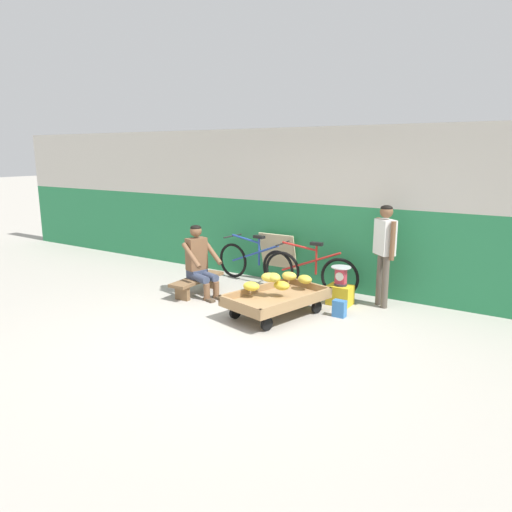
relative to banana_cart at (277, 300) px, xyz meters
name	(u,v)px	position (x,y,z in m)	size (l,w,h in m)	color
ground_plane	(229,337)	(-0.10, -1.00, -0.24)	(80.00, 80.00, 0.00)	#A39E93
back_wall	(326,209)	(-0.10, 1.80, 1.10)	(16.00, 0.30, 2.68)	#287F4C
banana_cart	(277,300)	(0.00, 0.00, 0.00)	(1.16, 1.60, 0.36)	#99754C
banana_pile	(279,280)	(-0.08, 0.19, 0.23)	(0.74, 0.99, 0.26)	gold
low_bench	(197,282)	(-1.64, 0.21, -0.04)	(0.35, 1.11, 0.27)	brown
vendor_seated	(200,261)	(-1.55, 0.19, 0.33)	(0.73, 0.59, 1.14)	brown
plastic_crate	(340,295)	(0.55, 0.97, -0.09)	(0.36, 0.28, 0.30)	gold
weighing_scale	(341,276)	(0.55, 0.97, 0.21)	(0.30, 0.30, 0.29)	#28282D
bicycle_near_left	(254,263)	(-1.25, 1.33, 0.11)	(1.66, 0.48, 0.86)	black
bicycle_far_left	(310,272)	(-0.13, 1.29, 0.11)	(1.66, 0.48, 0.86)	black
sign_board	(279,257)	(-0.92, 1.62, 0.20)	(0.70, 0.25, 0.88)	#C6B289
customer_adult	(385,244)	(1.11, 1.23, 0.71)	(0.39, 0.36, 1.53)	brown
shopping_bag	(339,309)	(0.76, 0.45, -0.12)	(0.18, 0.12, 0.24)	#3370B7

